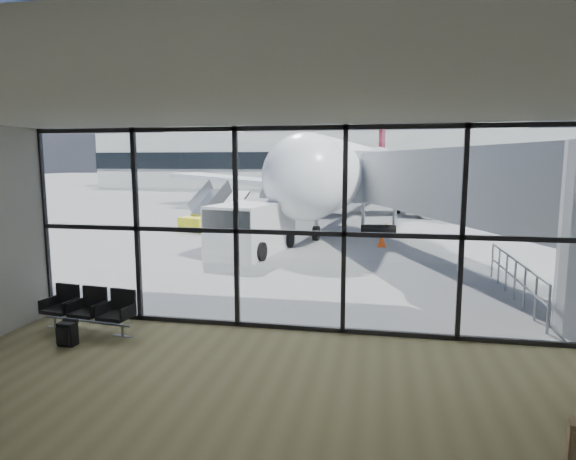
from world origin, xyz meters
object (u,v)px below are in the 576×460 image
(seating_row, at_px, (91,307))
(mobile_stairs, at_px, (204,220))
(backpack, at_px, (67,334))
(service_van, at_px, (251,227))
(belt_loader, at_px, (229,213))
(airliner, at_px, (360,172))

(seating_row, bearing_deg, mobile_stairs, 108.74)
(backpack, distance_m, mobile_stairs, 17.21)
(mobile_stairs, bearing_deg, service_van, -38.31)
(belt_loader, bearing_deg, mobile_stairs, -98.27)
(backpack, relative_size, mobile_stairs, 0.16)
(airliner, bearing_deg, backpack, -93.59)
(seating_row, xyz_separation_m, belt_loader, (-2.84, 18.80, 0.10))
(seating_row, relative_size, mobile_stairs, 0.65)
(seating_row, xyz_separation_m, mobile_stairs, (-3.36, 15.95, -0.02))
(backpack, xyz_separation_m, mobile_stairs, (-3.41, 16.87, 0.26))
(service_van, height_order, mobile_stairs, mobile_stairs)
(seating_row, distance_m, mobile_stairs, 16.30)
(airliner, height_order, mobile_stairs, airliner)
(mobile_stairs, bearing_deg, airliner, 72.67)
(seating_row, distance_m, belt_loader, 19.02)
(backpack, bearing_deg, service_van, 88.48)
(airliner, height_order, belt_loader, airliner)
(service_van, distance_m, mobile_stairs, 7.65)
(service_van, bearing_deg, seating_row, -86.79)
(airliner, bearing_deg, service_van, -95.74)
(seating_row, xyz_separation_m, service_van, (1.06, 9.73, 0.53))
(seating_row, bearing_deg, belt_loader, 105.43)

